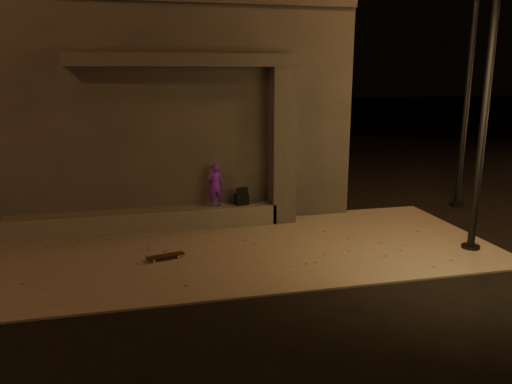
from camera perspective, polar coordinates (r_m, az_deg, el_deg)
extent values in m
plane|color=black|center=(8.31, -1.26, -11.54)|extent=(120.00, 120.00, 0.00)
cube|color=#656059|center=(10.12, -3.64, -6.74)|extent=(11.00, 4.40, 0.04)
cube|color=#383532|center=(13.91, -11.12, 9.47)|extent=(9.00, 5.00, 5.20)
cube|color=#514E49|center=(11.58, -12.49, -3.13)|extent=(6.00, 0.55, 0.45)
cube|color=#383532|center=(11.70, 3.02, 5.25)|extent=(0.55, 0.55, 3.60)
cube|color=#383532|center=(11.22, -8.15, 14.72)|extent=(5.00, 0.70, 0.28)
imported|color=#601CB6|center=(11.52, -4.68, 0.80)|extent=(0.39, 0.28, 1.01)
cube|color=black|center=(11.71, -1.67, -0.84)|extent=(0.34, 0.25, 0.25)
cube|color=black|center=(11.66, -1.68, 0.20)|extent=(0.27, 0.08, 0.18)
cube|color=black|center=(9.75, -10.32, -7.16)|extent=(0.75, 0.36, 0.01)
cylinder|color=tan|center=(9.89, -9.08, -7.09)|extent=(0.06, 0.04, 0.05)
cylinder|color=tan|center=(9.77, -8.82, -7.35)|extent=(0.06, 0.04, 0.05)
cylinder|color=tan|center=(9.77, -11.81, -7.49)|extent=(0.06, 0.04, 0.05)
cylinder|color=tan|center=(9.64, -11.58, -7.77)|extent=(0.06, 0.04, 0.05)
cube|color=#99999E|center=(9.82, -8.96, -7.05)|extent=(0.08, 0.16, 0.01)
cube|color=#99999E|center=(9.69, -11.70, -7.46)|extent=(0.08, 0.16, 0.01)
cylinder|color=black|center=(10.55, 25.13, 12.79)|extent=(0.14, 0.14, 7.22)
cylinder|color=black|center=(11.10, 23.30, -5.84)|extent=(0.36, 0.36, 0.10)
cylinder|color=black|center=(14.10, 23.31, 13.52)|extent=(0.14, 0.14, 7.57)
cylinder|color=black|center=(14.52, 21.95, -1.32)|extent=(0.36, 0.36, 0.10)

